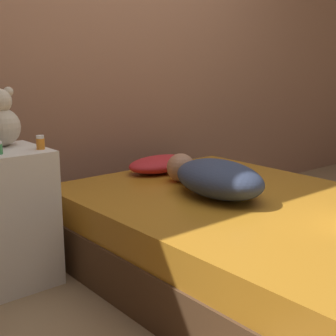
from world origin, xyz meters
The scene contains 8 objects.
ground_plane centered at (0.00, 0.00, 0.00)m, with size 12.00×12.00×0.00m, color #937551.
wall_back centered at (0.00, 1.27, 1.30)m, with size 8.00×0.06×2.60m.
bed centered at (0.00, 0.00, 0.21)m, with size 1.41×1.98×0.42m.
nightstand centered at (-0.99, 0.77, 0.35)m, with size 0.44×0.43×0.69m.
pillow centered at (0.06, 0.80, 0.47)m, with size 0.46×0.27×0.10m.
person_lying centered at (-0.05, 0.21, 0.51)m, with size 0.43×0.75×0.19m.
teddy_bear centered at (-0.92, 0.87, 0.82)m, with size 0.19×0.19×0.30m.
bottle_orange centered at (-0.81, 0.66, 0.72)m, with size 0.04×0.04×0.07m.
Camera 1 is at (-1.78, -1.47, 1.11)m, focal length 50.00 mm.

